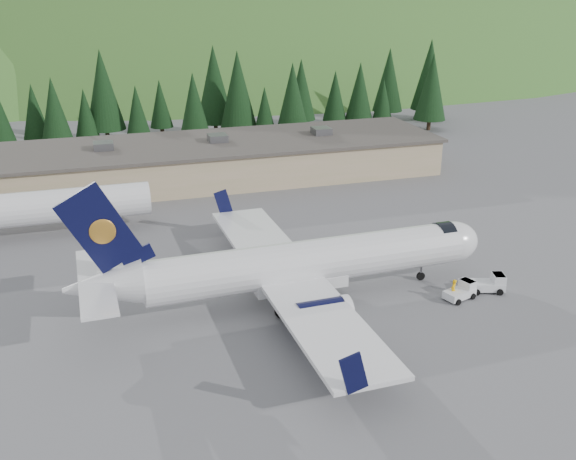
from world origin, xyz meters
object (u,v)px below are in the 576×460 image
at_px(ramp_worker, 453,289).
at_px(baggage_tug_a, 462,291).
at_px(baggage_tug_b, 490,284).
at_px(terminal_building, 182,162).
at_px(second_airliner, 13,209).
at_px(airliner, 297,265).

bearing_deg(ramp_worker, baggage_tug_a, 140.10).
bearing_deg(baggage_tug_b, ramp_worker, -156.74).
relative_size(terminal_building, ramp_worker, 38.58).
xyz_separation_m(second_airliner, terminal_building, (19.91, 16.00, -0.70)).
bearing_deg(terminal_building, second_airliner, -141.22).
bearing_deg(terminal_building, baggage_tug_a, -67.44).
xyz_separation_m(airliner, second_airliner, (-23.87, 22.02, 0.13)).
height_order(airliner, second_airliner, airliner).
bearing_deg(ramp_worker, terminal_building, -107.61).
xyz_separation_m(airliner, ramp_worker, (12.67, -3.98, -2.27)).
bearing_deg(airliner, baggage_tug_b, -13.45).
bearing_deg(second_airliner, baggage_tug_a, -34.85).
xyz_separation_m(baggage_tug_a, ramp_worker, (-0.83, 0.01, 0.26)).
distance_m(airliner, second_airliner, 32.48).
xyz_separation_m(baggage_tug_b, terminal_building, (-20.49, 41.58, 1.90)).
height_order(airliner, baggage_tug_b, airliner).
distance_m(airliner, baggage_tug_b, 17.09).
relative_size(airliner, baggage_tug_b, 10.80).
relative_size(second_airliner, terminal_building, 0.39).
height_order(airliner, terminal_building, airliner).
distance_m(airliner, ramp_worker, 13.47).
relative_size(second_airliner, ramp_worker, 14.94).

